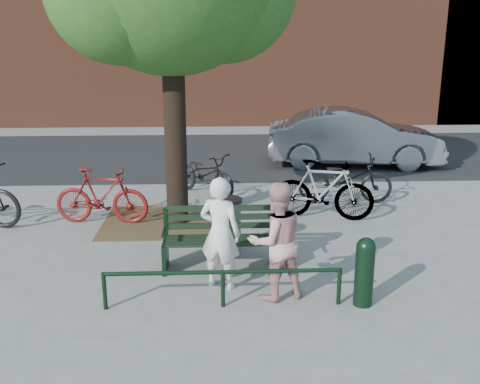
{
  "coord_description": "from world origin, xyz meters",
  "views": [
    {
      "loc": [
        -0.07,
        -7.44,
        3.29
      ],
      "look_at": [
        0.32,
        1.0,
        0.91
      ],
      "focal_mm": 40.0,
      "sensor_mm": 36.0,
      "label": 1
    }
  ],
  "objects_px": {
    "park_bench": "(222,237)",
    "person_right": "(276,241)",
    "bollard": "(365,269)",
    "litter_bin": "(228,226)",
    "bicycle_c": "(204,174)",
    "parked_car": "(354,138)",
    "person_left": "(220,233)"
  },
  "relations": [
    {
      "from": "litter_bin",
      "to": "bicycle_c",
      "type": "relative_size",
      "value": 0.51
    },
    {
      "from": "bicycle_c",
      "to": "parked_car",
      "type": "height_order",
      "value": "parked_car"
    },
    {
      "from": "person_left",
      "to": "bollard",
      "type": "relative_size",
      "value": 1.71
    },
    {
      "from": "park_bench",
      "to": "person_left",
      "type": "distance_m",
      "value": 0.75
    },
    {
      "from": "person_right",
      "to": "bollard",
      "type": "xyz_separation_m",
      "value": [
        1.11,
        -0.26,
        -0.3
      ]
    },
    {
      "from": "park_bench",
      "to": "person_left",
      "type": "bearing_deg",
      "value": -92.14
    },
    {
      "from": "park_bench",
      "to": "parked_car",
      "type": "bearing_deg",
      "value": 61.25
    },
    {
      "from": "person_left",
      "to": "bicycle_c",
      "type": "height_order",
      "value": "person_left"
    },
    {
      "from": "litter_bin",
      "to": "parked_car",
      "type": "relative_size",
      "value": 0.2
    },
    {
      "from": "park_bench",
      "to": "person_right",
      "type": "bearing_deg",
      "value": -56.14
    },
    {
      "from": "person_left",
      "to": "bollard",
      "type": "xyz_separation_m",
      "value": [
        1.84,
        -0.62,
        -0.29
      ]
    },
    {
      "from": "litter_bin",
      "to": "parked_car",
      "type": "xyz_separation_m",
      "value": [
        3.59,
        6.23,
        0.3
      ]
    },
    {
      "from": "park_bench",
      "to": "person_right",
      "type": "distance_m",
      "value": 1.29
    },
    {
      "from": "person_left",
      "to": "bollard",
      "type": "distance_m",
      "value": 1.96
    },
    {
      "from": "park_bench",
      "to": "bollard",
      "type": "xyz_separation_m",
      "value": [
        1.81,
        -1.31,
        0.01
      ]
    },
    {
      "from": "person_left",
      "to": "parked_car",
      "type": "relative_size",
      "value": 0.34
    },
    {
      "from": "park_bench",
      "to": "bollard",
      "type": "height_order",
      "value": "park_bench"
    },
    {
      "from": "bicycle_c",
      "to": "parked_car",
      "type": "bearing_deg",
      "value": -11.1
    },
    {
      "from": "bicycle_c",
      "to": "park_bench",
      "type": "bearing_deg",
      "value": -130.47
    },
    {
      "from": "person_right",
      "to": "parked_car",
      "type": "distance_m",
      "value": 8.35
    },
    {
      "from": "person_left",
      "to": "person_right",
      "type": "distance_m",
      "value": 0.81
    },
    {
      "from": "person_right",
      "to": "bicycle_c",
      "type": "bearing_deg",
      "value": -95.81
    },
    {
      "from": "litter_bin",
      "to": "park_bench",
      "type": "bearing_deg",
      "value": -101.9
    },
    {
      "from": "bollard",
      "to": "litter_bin",
      "type": "relative_size",
      "value": 1.0
    },
    {
      "from": "park_bench",
      "to": "person_left",
      "type": "xyz_separation_m",
      "value": [
        -0.03,
        -0.68,
        0.31
      ]
    },
    {
      "from": "person_right",
      "to": "bicycle_c",
      "type": "height_order",
      "value": "person_right"
    },
    {
      "from": "person_right",
      "to": "bicycle_c",
      "type": "xyz_separation_m",
      "value": [
        -1.03,
        5.06,
        -0.32
      ]
    },
    {
      "from": "bicycle_c",
      "to": "bollard",
      "type": "bearing_deg",
      "value": -113.28
    },
    {
      "from": "person_left",
      "to": "parked_car",
      "type": "xyz_separation_m",
      "value": [
        3.73,
        7.43,
        -0.02
      ]
    },
    {
      "from": "person_left",
      "to": "bollard",
      "type": "bearing_deg",
      "value": -176.62
    },
    {
      "from": "person_left",
      "to": "parked_car",
      "type": "bearing_deg",
      "value": -94.53
    },
    {
      "from": "park_bench",
      "to": "bicycle_c",
      "type": "xyz_separation_m",
      "value": [
        -0.33,
        4.02,
        -0.01
      ]
    }
  ]
}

